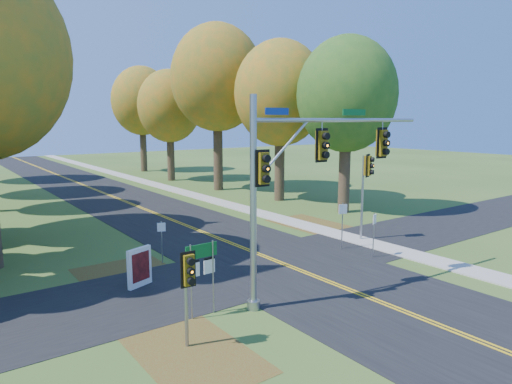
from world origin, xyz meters
TOP-DOWN VIEW (x-y plane):
  - ground at (0.00, 0.00)m, footprint 160.00×160.00m
  - road_main at (0.00, 0.00)m, footprint 8.00×160.00m
  - road_cross at (0.00, 2.00)m, footprint 60.00×6.00m
  - centerline_left at (-0.10, 0.00)m, footprint 0.10×160.00m
  - centerline_right at (0.10, 0.00)m, footprint 0.10×160.00m
  - sidewalk_east at (6.20, 0.00)m, footprint 1.60×160.00m
  - leaf_patch_w_near at (-6.50, 4.00)m, footprint 4.00×6.00m
  - leaf_patch_e at (6.80, 6.00)m, footprint 3.50×8.00m
  - leaf_patch_w_far at (-7.50, -3.00)m, footprint 3.00×5.00m
  - tree_e_a at (11.57, 8.77)m, footprint 7.20×7.20m
  - tree_e_b at (10.97, 15.58)m, footprint 7.60×7.60m
  - tree_e_c at (9.88, 23.69)m, footprint 8.80×8.80m
  - tree_e_d at (9.26, 32.87)m, footprint 7.00×7.00m
  - tree_e_e at (10.47, 43.58)m, footprint 7.80×7.80m
  - traffic_mast at (-2.13, -1.77)m, footprint 8.42×1.00m
  - east_signal_pole at (6.53, 2.43)m, footprint 0.54×0.65m
  - ped_signal_pole at (-7.45, -2.82)m, footprint 0.48×0.55m
  - route_sign_cluster at (-5.97, -0.99)m, footprint 1.24×0.10m
  - info_kiosk at (-6.64, 3.00)m, footprint 1.16×0.58m
  - reg_sign_e_north at (4.20, 1.99)m, footprint 0.46×0.19m
  - reg_sign_e_south at (4.31, -0.01)m, footprint 0.41×0.18m
  - reg_sign_w at (-4.57, 5.34)m, footprint 0.37×0.17m

SIDE VIEW (x-z plane):
  - ground at x=0.00m, z-range 0.00..0.00m
  - leaf_patch_w_near at x=-6.50m, z-range 0.00..0.01m
  - leaf_patch_e at x=6.80m, z-range 0.00..0.01m
  - leaf_patch_w_far at x=-7.50m, z-range 0.00..0.01m
  - road_cross at x=0.00m, z-range 0.00..0.02m
  - road_main at x=0.00m, z-range 0.00..0.02m
  - centerline_left at x=-0.10m, z-range 0.02..0.03m
  - centerline_right at x=0.10m, z-range 0.02..0.03m
  - sidewalk_east at x=6.20m, z-range 0.00..0.06m
  - info_kiosk at x=-6.64m, z-range 0.00..1.64m
  - reg_sign_w at x=-4.57m, z-range 0.38..2.42m
  - reg_sign_e_south at x=4.31m, z-range 0.42..2.67m
  - reg_sign_e_north at x=4.20m, z-range 0.46..2.95m
  - route_sign_cluster at x=-5.97m, z-range 0.54..3.19m
  - ped_signal_pole at x=-7.45m, z-range 0.74..3.76m
  - east_signal_pole at x=6.53m, z-range 1.27..6.19m
  - traffic_mast at x=-2.13m, z-range 1.09..8.74m
  - tree_e_d at x=9.26m, z-range 2.08..14.40m
  - tree_e_a at x=11.57m, z-range 2.16..14.90m
  - tree_e_b at x=10.97m, z-range 2.23..15.56m
  - tree_e_e at x=10.47m, z-range 2.32..16.06m
  - tree_e_c at x=9.88m, z-range 2.77..18.56m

